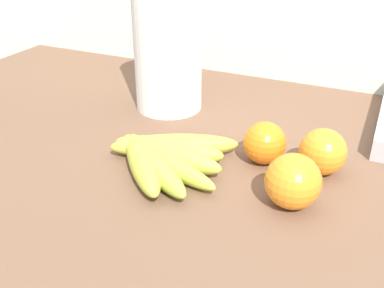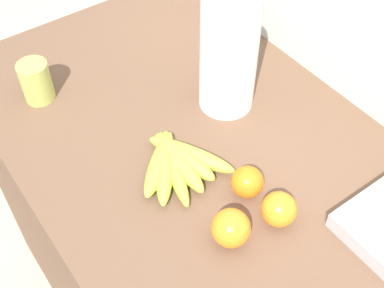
{
  "view_description": "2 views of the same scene",
  "coord_description": "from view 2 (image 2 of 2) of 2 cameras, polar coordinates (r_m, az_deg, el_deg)",
  "views": [
    {
      "loc": [
        0.16,
        -0.61,
        1.29
      ],
      "look_at": [
        -0.1,
        -0.06,
        0.97
      ],
      "focal_mm": 42.13,
      "sensor_mm": 36.0,
      "label": 1
    },
    {
      "loc": [
        0.44,
        -0.46,
        1.79
      ],
      "look_at": [
        -0.12,
        -0.05,
        1.0
      ],
      "focal_mm": 47.79,
      "sensor_mm": 36.0,
      "label": 2
    }
  ],
  "objects": [
    {
      "name": "banana_bunch",
      "position": [
        1.09,
        -1.86,
        -1.96
      ],
      "size": [
        0.21,
        0.22,
        0.04
      ],
      "color": "gold",
      "rests_on": "counter"
    },
    {
      "name": "mug",
      "position": [
        1.27,
        -17.01,
        6.68
      ],
      "size": [
        0.07,
        0.07,
        0.1
      ],
      "primitive_type": "cylinder",
      "color": "#B4BF56",
      "rests_on": "counter"
    },
    {
      "name": "orange_front",
      "position": [
        1.01,
        9.69,
        -7.19
      ],
      "size": [
        0.07,
        0.07,
        0.07
      ],
      "primitive_type": "sphere",
      "color": "orange",
      "rests_on": "counter"
    },
    {
      "name": "wall_back",
      "position": [
        1.5,
        17.27,
        -4.09
      ],
      "size": [
        1.98,
        0.06,
        1.3
      ],
      "primitive_type": "cube",
      "color": "silver",
      "rests_on": "ground"
    },
    {
      "name": "orange_far_right",
      "position": [
        0.97,
        4.36,
        -9.33
      ],
      "size": [
        0.08,
        0.08,
        0.08
      ],
      "primitive_type": "sphere",
      "color": "orange",
      "rests_on": "counter"
    },
    {
      "name": "paper_towel_roll",
      "position": [
        1.15,
        4.12,
        10.01
      ],
      "size": [
        0.13,
        0.13,
        0.32
      ],
      "color": "white",
      "rests_on": "counter"
    },
    {
      "name": "orange_right",
      "position": [
        1.04,
        5.88,
        -4.16
      ],
      "size": [
        0.07,
        0.07,
        0.07
      ],
      "primitive_type": "sphere",
      "color": "orange",
      "rests_on": "counter"
    }
  ]
}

